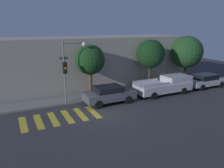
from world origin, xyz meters
The scene contains 11 objects.
ground_plane centered at (0.00, 0.00, 0.00)m, with size 60.00×60.00×0.00m, color #333335.
sidewalk centered at (0.00, 4.15, 0.07)m, with size 26.00×1.90×0.14m, color slate.
building_row centered at (0.00, 8.50, 2.57)m, with size 26.00×6.00×5.15m, color #A89E8E.
crosswalk centered at (-3.10, 0.80, 0.00)m, with size 5.34×2.60×0.00m.
traffic_light_pole centered at (-1.59, 3.37, 3.36)m, with size 2.24×0.56×5.05m.
sedan_near_corner centered at (1.30, 2.10, 0.77)m, with size 4.24×1.88×1.45m.
pickup_truck centered at (7.22, 2.10, 0.85)m, with size 5.54×2.00×1.65m.
sedan_middle centered at (12.44, 2.10, 0.74)m, with size 4.42×1.87×1.40m.
tree_near_corner centered at (0.50, 4.29, 3.37)m, with size 2.63×2.63×4.71m.
tree_midblock centered at (6.89, 4.29, 3.55)m, with size 2.82×2.82×4.97m.
tree_far_end centered at (11.67, 4.29, 3.50)m, with size 3.44×3.44×5.23m.
Camera 1 is at (-6.06, -13.52, 6.18)m, focal length 35.00 mm.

